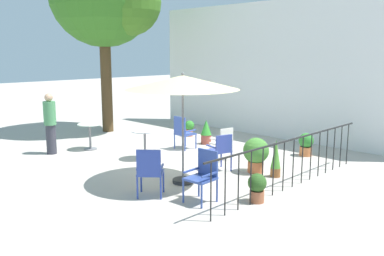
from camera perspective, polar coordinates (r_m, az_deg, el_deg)
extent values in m
plane|color=#B0A69D|center=(10.81, -1.80, -4.11)|extent=(60.00, 60.00, 0.00)
cube|color=silver|center=(13.62, 10.95, 7.84)|extent=(9.42, 0.30, 4.28)
cube|color=black|center=(8.51, 13.87, -1.46)|extent=(0.03, 5.27, 0.03)
cylinder|color=black|center=(6.72, 2.61, -8.76)|extent=(0.02, 0.02, 1.00)
cylinder|color=black|center=(6.97, 4.58, -8.07)|extent=(0.02, 0.02, 1.00)
cylinder|color=black|center=(7.23, 6.40, -7.42)|extent=(0.02, 0.02, 1.00)
cylinder|color=black|center=(7.50, 8.09, -6.81)|extent=(0.02, 0.02, 1.00)
cylinder|color=black|center=(7.77, 9.65, -6.23)|extent=(0.02, 0.02, 1.00)
cylinder|color=black|center=(8.05, 11.11, -5.70)|extent=(0.02, 0.02, 1.00)
cylinder|color=black|center=(8.33, 12.46, -5.19)|extent=(0.02, 0.02, 1.00)
cylinder|color=black|center=(8.62, 13.73, -4.72)|extent=(0.02, 0.02, 1.00)
cylinder|color=black|center=(8.92, 14.91, -4.27)|extent=(0.02, 0.02, 1.00)
cylinder|color=black|center=(9.22, 16.01, -3.85)|extent=(0.02, 0.02, 1.00)
cylinder|color=black|center=(9.52, 17.04, -3.46)|extent=(0.02, 0.02, 1.00)
cylinder|color=black|center=(9.82, 18.01, -3.09)|extent=(0.02, 0.02, 1.00)
cylinder|color=black|center=(10.13, 18.91, -2.74)|extent=(0.02, 0.02, 1.00)
cylinder|color=black|center=(10.44, 19.77, -2.42)|extent=(0.02, 0.02, 1.00)
cylinder|color=black|center=(10.76, 20.57, -2.11)|extent=(0.02, 0.02, 1.00)
cylinder|color=#4D3820|center=(14.48, -11.68, 6.17)|extent=(0.37, 0.37, 3.38)
sphere|color=#3D6E1F|center=(14.01, -8.75, 16.67)|extent=(2.12, 2.12, 2.12)
cylinder|color=#2D2D2D|center=(8.78, -1.24, -7.26)|extent=(0.44, 0.44, 0.08)
cylinder|color=slate|center=(8.52, -1.27, -0.30)|extent=(0.04, 0.04, 2.25)
cone|color=beige|center=(8.39, -1.29, 6.30)|extent=(2.32, 2.32, 0.28)
sphere|color=slate|center=(8.38, -1.30, 7.47)|extent=(0.06, 0.06, 0.06)
cylinder|color=white|center=(11.92, -13.89, 0.50)|extent=(0.66, 0.66, 0.02)
cylinder|color=slate|center=(11.98, -13.82, -1.22)|extent=(0.06, 0.06, 0.71)
cylinder|color=slate|center=(12.05, -13.75, -2.80)|extent=(0.36, 0.36, 0.03)
cylinder|color=silver|center=(10.58, -6.53, -0.40)|extent=(0.68, 0.68, 0.02)
cylinder|color=slate|center=(10.66, -6.49, -2.37)|extent=(0.06, 0.06, 0.72)
cylinder|color=slate|center=(10.74, -6.45, -4.17)|extent=(0.37, 0.37, 0.03)
cube|color=#2B4099|center=(7.94, -5.72, -6.15)|extent=(0.65, 0.65, 0.04)
cube|color=#2B4099|center=(7.68, -5.98, -4.73)|extent=(0.36, 0.33, 0.48)
cube|color=#2B4099|center=(7.88, -4.17, -5.36)|extent=(0.30, 0.32, 0.03)
cube|color=#2B4099|center=(7.95, -7.29, -5.28)|extent=(0.30, 0.32, 0.03)
cylinder|color=#2B4099|center=(8.18, -3.95, -7.36)|extent=(0.04, 0.04, 0.43)
cylinder|color=#2B4099|center=(8.24, -7.00, -7.27)|extent=(0.04, 0.04, 0.43)
cylinder|color=#2B4099|center=(7.79, -4.31, -8.27)|extent=(0.04, 0.04, 0.43)
cylinder|color=#2B4099|center=(7.86, -7.51, -8.17)|extent=(0.04, 0.04, 0.43)
cube|color=#34449F|center=(9.59, 3.71, -3.13)|extent=(0.55, 0.55, 0.04)
cube|color=#34449F|center=(9.38, 4.41, -2.12)|extent=(0.15, 0.42, 0.38)
cube|color=#34449F|center=(9.68, 4.73, -2.30)|extent=(0.40, 0.15, 0.03)
cube|color=#34449F|center=(9.46, 2.69, -2.57)|extent=(0.40, 0.15, 0.03)
cylinder|color=#34449F|center=(9.93, 4.04, -4.11)|extent=(0.04, 0.04, 0.44)
cylinder|color=#34449F|center=(9.71, 2.02, -4.42)|extent=(0.04, 0.04, 0.44)
cylinder|color=#34449F|center=(9.60, 5.40, -4.63)|extent=(0.04, 0.04, 0.44)
cylinder|color=#34449F|center=(9.38, 3.33, -4.97)|extent=(0.04, 0.04, 0.44)
cube|color=#304893|center=(7.56, 1.14, -6.97)|extent=(0.50, 0.50, 0.04)
cube|color=#304893|center=(7.65, 2.20, -4.74)|extent=(0.45, 0.07, 0.48)
cube|color=#304893|center=(7.66, -0.10, -5.80)|extent=(0.07, 0.43, 0.03)
cube|color=#304893|center=(7.40, 2.42, -6.41)|extent=(0.07, 0.43, 0.03)
cylinder|color=#304893|center=(7.62, -1.21, -8.70)|extent=(0.04, 0.04, 0.43)
cylinder|color=#304893|center=(7.35, 1.33, -9.43)|extent=(0.04, 0.04, 0.43)
cylinder|color=#304893|center=(7.93, 0.95, -7.92)|extent=(0.04, 0.04, 0.43)
cylinder|color=#304893|center=(7.67, 3.46, -8.58)|extent=(0.04, 0.04, 0.43)
cube|color=#344D9F|center=(11.74, -0.94, -0.81)|extent=(0.47, 0.47, 0.04)
cube|color=#344D9F|center=(11.55, -1.71, 0.34)|extent=(0.44, 0.04, 0.49)
cube|color=#344D9F|center=(11.57, -0.21, -0.37)|extent=(0.04, 0.42, 0.03)
cube|color=#344D9F|center=(11.87, -1.65, -0.10)|extent=(0.04, 0.42, 0.03)
cylinder|color=#344D9F|center=(11.78, 0.54, -1.87)|extent=(0.04, 0.04, 0.40)
cylinder|color=#344D9F|center=(12.08, -0.90, -1.56)|extent=(0.04, 0.04, 0.40)
cylinder|color=#344D9F|center=(11.49, -0.97, -2.19)|extent=(0.04, 0.04, 0.40)
cylinder|color=#344D9F|center=(11.80, -2.41, -1.87)|extent=(0.04, 0.04, 0.40)
cube|color=silver|center=(10.52, 4.02, -2.12)|extent=(0.50, 0.49, 0.04)
cube|color=silver|center=(10.33, 4.77, -1.13)|extent=(0.10, 0.41, 0.39)
cube|color=silver|center=(10.62, 4.82, -1.35)|extent=(0.40, 0.10, 0.03)
cube|color=silver|center=(10.38, 3.22, -1.61)|extent=(0.40, 0.10, 0.03)
cylinder|color=silver|center=(10.85, 4.08, -2.95)|extent=(0.04, 0.04, 0.41)
cylinder|color=silver|center=(10.61, 2.48, -3.25)|extent=(0.04, 0.04, 0.41)
cylinder|color=silver|center=(10.55, 5.54, -3.36)|extent=(0.04, 0.04, 0.41)
cylinder|color=silver|center=(10.30, 3.93, -3.67)|extent=(0.04, 0.04, 0.41)
cylinder|color=#A45B3B|center=(7.77, 8.89, -9.24)|extent=(0.27, 0.27, 0.22)
cylinder|color=#382819|center=(7.74, 8.91, -8.54)|extent=(0.24, 0.24, 0.02)
sphere|color=#2C541E|center=(7.69, 8.95, -7.44)|extent=(0.34, 0.34, 0.34)
cylinder|color=brown|center=(9.35, 11.37, -5.98)|extent=(0.22, 0.22, 0.20)
cylinder|color=#382819|center=(9.33, 11.39, -5.45)|extent=(0.19, 0.19, 0.02)
cone|color=#509535|center=(9.25, 11.46, -3.49)|extent=(0.22, 0.22, 0.64)
cylinder|color=#BD6540|center=(13.52, -0.34, -0.66)|extent=(0.21, 0.21, 0.23)
cylinder|color=#382819|center=(13.50, -0.34, -0.23)|extent=(0.19, 0.19, 0.02)
sphere|color=#30832B|center=(13.47, -0.34, 0.37)|extent=(0.31, 0.31, 0.31)
cylinder|color=#C2653A|center=(9.60, 8.72, -5.28)|extent=(0.36, 0.36, 0.26)
cylinder|color=#382819|center=(9.57, 8.74, -4.60)|extent=(0.32, 0.32, 0.02)
sphere|color=#427F31|center=(9.51, 8.78, -3.08)|extent=(0.59, 0.59, 0.59)
cylinder|color=#CB7140|center=(11.39, 15.34, -3.08)|extent=(0.32, 0.32, 0.25)
cylinder|color=#382819|center=(11.37, 15.37, -2.53)|extent=(0.28, 0.28, 0.02)
sphere|color=#2E7B2C|center=(11.33, 15.41, -1.66)|extent=(0.39, 0.39, 0.39)
cylinder|color=#974639|center=(12.39, 1.95, -1.56)|extent=(0.31, 0.31, 0.28)
cylinder|color=#382819|center=(12.37, 1.95, -0.98)|extent=(0.27, 0.27, 0.02)
cone|color=#318D2D|center=(12.32, 1.96, 0.09)|extent=(0.33, 0.33, 0.45)
cylinder|color=#33333D|center=(11.76, -18.78, -1.48)|extent=(0.26, 0.26, 0.79)
cylinder|color=#478955|center=(11.65, -18.98, 1.94)|extent=(0.42, 0.42, 0.63)
sphere|color=tan|center=(11.60, -19.10, 4.00)|extent=(0.21, 0.21, 0.21)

